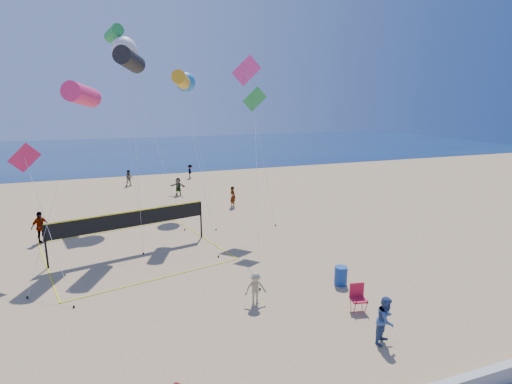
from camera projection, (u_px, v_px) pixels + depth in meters
name	position (u px, v px, depth m)	size (l,w,h in m)	color
ground	(243.00, 376.00, 12.59)	(120.00, 120.00, 0.00)	tan
ocean	(132.00, 150.00, 69.35)	(140.00, 50.00, 0.03)	navy
bystander_a	(386.00, 320.00, 14.19)	(0.85, 0.66, 1.75)	#344D82
bystander_b	(255.00, 288.00, 16.92)	(0.93, 0.54, 1.45)	tan
far_person_0	(40.00, 227.00, 24.29)	(1.14, 0.47, 1.94)	gray
far_person_1	(178.00, 187.00, 36.44)	(1.50, 0.48, 1.62)	gray
far_person_2	(233.00, 197.00, 32.41)	(0.62, 0.41, 1.71)	gray
far_person_3	(129.00, 178.00, 40.44)	(0.79, 0.61, 1.62)	gray
far_person_4	(190.00, 171.00, 44.55)	(0.97, 0.56, 1.50)	gray
camp_chair	(358.00, 295.00, 16.45)	(0.71, 0.84, 1.26)	red
trash_barrel	(341.00, 276.00, 18.76)	(0.60, 0.60, 0.89)	navy
volleyball_net	(131.00, 224.00, 22.67)	(10.74, 10.63, 2.39)	black
kite_0	(82.00, 95.00, 22.06)	(3.72, 7.62, 9.52)	#EF2969
kite_1	(130.00, 60.00, 23.86)	(2.04, 5.49, 11.59)	black
kite_2	(181.00, 80.00, 26.28)	(1.57, 8.33, 10.42)	gold
kite_3	(27.00, 165.00, 19.76)	(2.95, 5.83, 6.47)	#D22155
kite_4	(255.00, 109.00, 24.31)	(3.53, 8.33, 9.36)	green
kite_5	(248.00, 77.00, 26.96)	(2.36, 2.46, 11.49)	#E13892
kite_6	(124.00, 49.00, 29.52)	(3.96, 8.27, 13.10)	silver
kite_7	(186.00, 82.00, 31.43)	(1.62, 8.49, 10.68)	#2278C5
kite_8	(114.00, 34.00, 29.87)	(1.47, 5.79, 13.99)	green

